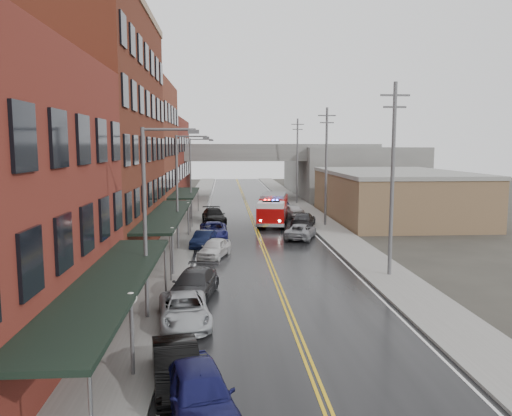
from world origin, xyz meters
name	(u,v)px	position (x,y,z in m)	size (l,w,h in m)	color
ground	(323,400)	(0.00, 0.00, 0.00)	(220.00, 220.00, 0.00)	#2D2B26
road	(259,235)	(0.00, 30.00, 0.01)	(11.00, 160.00, 0.02)	black
sidewalk_left	(179,236)	(-7.30, 30.00, 0.07)	(3.00, 160.00, 0.15)	slate
sidewalk_right	(337,234)	(7.30, 30.00, 0.07)	(3.00, 160.00, 0.15)	slate
curb_left	(197,235)	(-5.65, 30.00, 0.07)	(0.30, 160.00, 0.15)	gray
curb_right	(319,234)	(5.65, 30.00, 0.07)	(0.30, 160.00, 0.15)	gray
brick_building_b	(86,135)	(-13.30, 23.00, 9.00)	(9.00, 20.00, 18.00)	#4E2014
brick_building_c	(131,152)	(-13.30, 40.50, 7.50)	(9.00, 15.00, 15.00)	brown
brick_building_far	(153,161)	(-13.30, 58.00, 6.00)	(9.00, 20.00, 12.00)	maroon
tan_building	(393,197)	(16.00, 40.00, 2.50)	(14.00, 22.00, 5.00)	brown
right_far_block	(346,171)	(18.00, 70.00, 4.00)	(18.00, 30.00, 8.00)	slate
awning_0	(112,281)	(-7.49, 4.00, 2.99)	(2.60, 16.00, 3.09)	black
awning_1	(167,214)	(-7.49, 23.00, 2.99)	(2.60, 18.00, 3.09)	black
awning_2	(185,193)	(-7.49, 40.50, 2.99)	(2.60, 13.00, 3.09)	black
globe_lamp_0	(131,315)	(-6.40, 2.00, 2.31)	(0.44, 0.44, 3.12)	#59595B
globe_lamp_1	(172,240)	(-6.40, 16.00, 2.31)	(0.44, 0.44, 3.12)	#59595B
globe_lamp_2	(188,211)	(-6.40, 30.00, 2.31)	(0.44, 0.44, 3.12)	#59595B
street_lamp_0	(150,211)	(-6.55, 8.00, 5.19)	(2.64, 0.22, 9.00)	#59595B
street_lamp_1	(180,185)	(-6.55, 24.00, 5.19)	(2.64, 0.22, 9.00)	#59595B
street_lamp_2	(193,173)	(-6.55, 40.00, 5.19)	(2.64, 0.22, 9.00)	#59595B
utility_pole_0	(392,176)	(7.20, 15.00, 6.31)	(1.80, 0.24, 12.00)	#59595B
utility_pole_1	(326,165)	(7.20, 35.00, 6.31)	(1.80, 0.24, 12.00)	#59595B
utility_pole_2	(297,159)	(7.20, 55.00, 6.31)	(1.80, 0.24, 12.00)	#59595B
overpass	(244,160)	(0.00, 62.00, 5.99)	(40.00, 10.00, 7.50)	slate
fire_truck	(273,208)	(1.96, 36.51, 1.69)	(4.52, 8.87, 3.12)	#9C0707
parked_car_left_0	(200,393)	(-3.92, -0.80, 0.81)	(1.91, 4.74, 1.61)	#131449
parked_car_left_1	(176,366)	(-4.81, 1.29, 0.72)	(1.52, 4.35, 1.43)	black
parked_car_left_2	(184,310)	(-5.00, 7.29, 0.68)	(2.25, 4.87, 1.35)	#ACB0B4
parked_car_left_3	(194,284)	(-4.80, 11.30, 0.74)	(2.08, 5.12, 1.49)	#28282B
parked_car_left_4	(214,248)	(-3.88, 21.20, 0.70)	(1.64, 4.09, 1.39)	silver
parked_car_left_5	(204,239)	(-4.83, 24.98, 0.66)	(1.40, 4.01, 1.32)	black
parked_car_left_6	(213,230)	(-4.12, 28.80, 0.73)	(2.41, 5.23, 1.45)	navy
parked_car_left_7	(214,216)	(-4.23, 37.61, 0.80)	(2.24, 5.50, 1.60)	black
parked_car_right_0	(301,231)	(3.60, 28.20, 0.68)	(2.24, 4.87, 1.35)	gray
parked_car_right_1	(303,220)	(4.80, 34.20, 0.78)	(2.17, 5.35, 1.55)	#2A2A2C
parked_car_right_2	(290,210)	(4.49, 41.80, 0.78)	(1.84, 4.57, 1.56)	silver
parked_car_right_3	(280,205)	(3.92, 47.80, 0.66)	(1.40, 4.01, 1.32)	black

